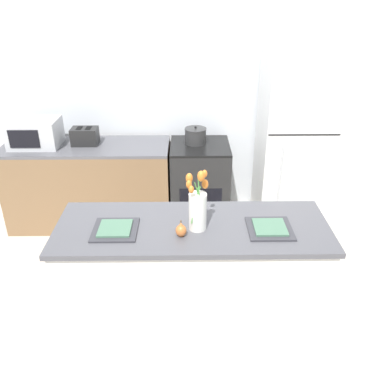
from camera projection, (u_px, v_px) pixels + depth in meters
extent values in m
plane|color=beige|center=(192.00, 329.00, 3.09)|extent=(10.00, 10.00, 0.00)
cube|color=silver|center=(190.00, 90.00, 4.25)|extent=(5.20, 0.08, 2.70)
cube|color=silver|center=(192.00, 283.00, 2.88)|extent=(1.76, 0.62, 0.89)
cube|color=#4C4C51|center=(193.00, 228.00, 2.67)|extent=(1.80, 0.66, 0.03)
cube|color=brown|center=(90.00, 186.00, 4.30)|extent=(1.68, 0.60, 0.86)
cube|color=#515156|center=(85.00, 147.00, 4.10)|extent=(1.68, 0.60, 0.03)
cube|color=black|center=(200.00, 185.00, 4.32)|extent=(0.60, 0.60, 0.86)
cube|color=black|center=(200.00, 146.00, 4.11)|extent=(0.60, 0.60, 0.02)
cube|color=black|center=(201.00, 202.00, 4.06)|extent=(0.42, 0.01, 0.28)
cube|color=white|center=(294.00, 144.00, 4.12)|extent=(0.68, 0.64, 1.78)
cube|color=black|center=(304.00, 135.00, 3.74)|extent=(0.67, 0.01, 0.01)
cylinder|color=#B2B5B7|center=(279.00, 184.00, 3.94)|extent=(0.02, 0.02, 0.77)
cylinder|color=silver|center=(198.00, 212.00, 2.58)|extent=(0.12, 0.12, 0.25)
cylinder|color=#4C9342|center=(201.00, 204.00, 2.56)|extent=(0.06, 0.02, 0.23)
ellipsoid|color=orange|center=(205.00, 184.00, 2.50)|extent=(0.04, 0.04, 0.06)
cylinder|color=#4C9342|center=(199.00, 199.00, 2.56)|extent=(0.07, 0.10, 0.27)
ellipsoid|color=orange|center=(205.00, 174.00, 2.53)|extent=(0.03, 0.03, 0.05)
cylinder|color=#4C9342|center=(195.00, 201.00, 2.57)|extent=(0.07, 0.09, 0.24)
ellipsoid|color=orange|center=(189.00, 178.00, 2.54)|extent=(0.04, 0.04, 0.07)
cylinder|color=#4C9342|center=(194.00, 203.00, 2.55)|extent=(0.07, 0.01, 0.24)
ellipsoid|color=orange|center=(189.00, 184.00, 2.49)|extent=(0.04, 0.04, 0.05)
cylinder|color=#4C9342|center=(195.00, 206.00, 2.53)|extent=(0.05, 0.07, 0.23)
ellipsoid|color=orange|center=(191.00, 189.00, 2.45)|extent=(0.03, 0.03, 0.05)
cylinder|color=#4C9342|center=(199.00, 201.00, 2.52)|extent=(0.02, 0.05, 0.31)
ellipsoid|color=orange|center=(201.00, 176.00, 2.42)|extent=(0.05, 0.05, 0.07)
ellipsoid|color=#C66B33|center=(181.00, 231.00, 2.54)|extent=(0.07, 0.07, 0.08)
cone|color=#C66B33|center=(181.00, 224.00, 2.52)|extent=(0.04, 0.04, 0.03)
cylinder|color=brown|center=(181.00, 222.00, 2.51)|extent=(0.01, 0.01, 0.02)
cube|color=#333338|center=(115.00, 230.00, 2.61)|extent=(0.29, 0.29, 0.01)
cube|color=#477056|center=(115.00, 228.00, 2.60)|extent=(0.21, 0.21, 0.01)
cube|color=#333338|center=(270.00, 229.00, 2.62)|extent=(0.29, 0.29, 0.01)
cube|color=#477056|center=(270.00, 227.00, 2.62)|extent=(0.21, 0.21, 0.01)
cube|color=black|center=(85.00, 136.00, 4.08)|extent=(0.26, 0.18, 0.17)
cube|color=black|center=(79.00, 128.00, 4.05)|extent=(0.05, 0.11, 0.01)
cube|color=black|center=(88.00, 128.00, 4.05)|extent=(0.05, 0.11, 0.01)
cube|color=black|center=(71.00, 134.00, 4.07)|extent=(0.02, 0.02, 0.02)
cylinder|color=#2D2D2D|center=(195.00, 136.00, 4.12)|extent=(0.22, 0.22, 0.14)
cylinder|color=#2D2D2D|center=(195.00, 129.00, 4.09)|extent=(0.22, 0.22, 0.01)
sphere|color=black|center=(195.00, 127.00, 4.08)|extent=(0.02, 0.02, 0.02)
cube|color=#B7BABC|center=(35.00, 133.00, 4.03)|extent=(0.48, 0.36, 0.27)
cube|color=black|center=(24.00, 139.00, 3.86)|extent=(0.29, 0.01, 0.18)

